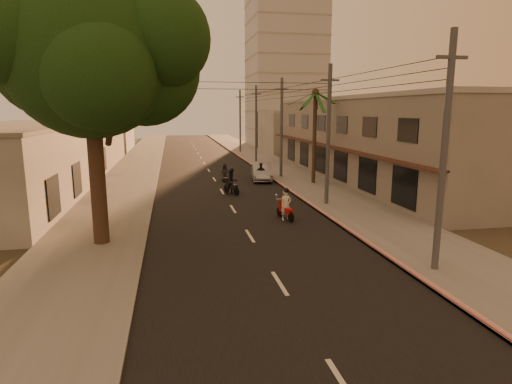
% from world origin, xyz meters
% --- Properties ---
extents(ground, '(160.00, 160.00, 0.00)m').
position_xyz_m(ground, '(0.00, 0.00, 0.00)').
color(ground, '#383023').
rests_on(ground, ground).
extents(road, '(10.00, 140.00, 0.02)m').
position_xyz_m(road, '(0.00, 20.00, 0.01)').
color(road, black).
rests_on(road, ground).
extents(sidewalk_right, '(5.00, 140.00, 0.12)m').
position_xyz_m(sidewalk_right, '(7.50, 20.00, 0.06)').
color(sidewalk_right, slate).
rests_on(sidewalk_right, ground).
extents(sidewalk_left, '(5.00, 140.00, 0.12)m').
position_xyz_m(sidewalk_left, '(-7.50, 20.00, 0.06)').
color(sidewalk_left, slate).
rests_on(sidewalk_left, ground).
extents(curb_stripe, '(0.20, 60.00, 0.20)m').
position_xyz_m(curb_stripe, '(5.10, 15.00, 0.10)').
color(curb_stripe, red).
rests_on(curb_stripe, ground).
extents(shophouse_row, '(8.80, 34.20, 7.30)m').
position_xyz_m(shophouse_row, '(13.95, 18.00, 3.65)').
color(shophouse_row, gray).
rests_on(shophouse_row, ground).
extents(left_building, '(8.20, 24.20, 5.20)m').
position_xyz_m(left_building, '(-13.98, 14.00, 2.60)').
color(left_building, '#ADA89C').
rests_on(left_building, ground).
extents(distant_tower, '(12.10, 12.10, 28.00)m').
position_xyz_m(distant_tower, '(16.00, 56.00, 14.00)').
color(distant_tower, '#B7B5B2').
rests_on(distant_tower, ground).
extents(broadleaf_tree, '(9.60, 8.70, 12.10)m').
position_xyz_m(broadleaf_tree, '(-6.61, 2.14, 8.48)').
color(broadleaf_tree, black).
rests_on(broadleaf_tree, ground).
extents(palm_tree, '(5.00, 5.00, 8.20)m').
position_xyz_m(palm_tree, '(8.00, 16.00, 7.15)').
color(palm_tree, black).
rests_on(palm_tree, ground).
extents(utility_poles, '(1.20, 48.26, 9.00)m').
position_xyz_m(utility_poles, '(6.20, 20.00, 6.54)').
color(utility_poles, '#38383A').
rests_on(utility_poles, ground).
extents(filler_right, '(8.00, 14.00, 6.00)m').
position_xyz_m(filler_right, '(14.00, 45.00, 3.00)').
color(filler_right, '#ADA89C').
rests_on(filler_right, ground).
extents(filler_left_near, '(8.00, 14.00, 4.40)m').
position_xyz_m(filler_left_near, '(-14.00, 34.00, 2.20)').
color(filler_left_near, '#ADA89C').
rests_on(filler_left_near, ground).
extents(filler_left_far, '(8.00, 14.00, 7.00)m').
position_xyz_m(filler_left_far, '(-14.00, 52.00, 3.50)').
color(filler_left_far, '#ADA89C').
rests_on(filler_left_far, ground).
extents(scooter_red, '(0.92, 1.87, 1.87)m').
position_xyz_m(scooter_red, '(2.58, 4.79, 0.83)').
color(scooter_red, black).
rests_on(scooter_red, ground).
extents(scooter_mid_a, '(1.44, 1.90, 2.00)m').
position_xyz_m(scooter_mid_a, '(0.60, 12.83, 0.91)').
color(scooter_mid_a, black).
rests_on(scooter_mid_a, ground).
extents(scooter_mid_b, '(1.11, 1.75, 1.73)m').
position_xyz_m(scooter_mid_b, '(3.78, 17.55, 0.79)').
color(scooter_mid_b, black).
rests_on(scooter_mid_b, ground).
extents(scooter_far_a, '(0.78, 1.66, 1.63)m').
position_xyz_m(scooter_far_a, '(0.77, 18.59, 0.73)').
color(scooter_far_a, black).
rests_on(scooter_far_a, ground).
extents(parked_car, '(2.81, 5.02, 1.52)m').
position_xyz_m(parked_car, '(4.06, 18.61, 0.76)').
color(parked_car, '#94969B').
rests_on(parked_car, ground).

